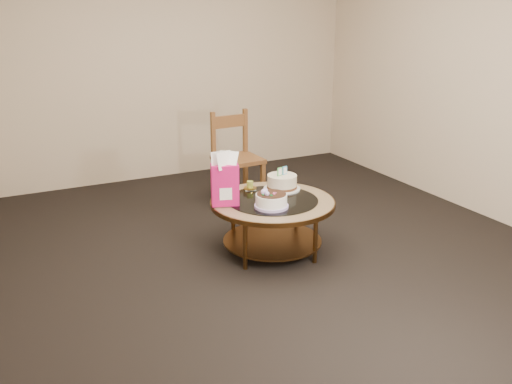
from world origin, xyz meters
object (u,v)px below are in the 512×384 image
cream_cake (282,182)px  dining_chair (236,158)px  decorated_cake (271,201)px  gift_bag (225,179)px  coffee_table (273,209)px

cream_cake → dining_chair: size_ratio=0.34×
decorated_cake → gift_bag: size_ratio=0.63×
decorated_cake → dining_chair: dining_chair is taller
coffee_table → dining_chair: size_ratio=1.09×
coffee_table → cream_cake: bearing=45.3°
decorated_cake → cream_cake: size_ratio=0.85×
cream_cake → dining_chair: 1.07m
coffee_table → gift_bag: bearing=169.9°
coffee_table → cream_cake: size_ratio=3.25×
cream_cake → dining_chair: dining_chair is taller
cream_cake → decorated_cake: bearing=-144.4°
decorated_cake → gift_bag: gift_bag is taller
coffee_table → dining_chair: (0.26, 1.26, 0.10)m
decorated_cake → dining_chair: size_ratio=0.29×
decorated_cake → cream_cake: cream_cake is taller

